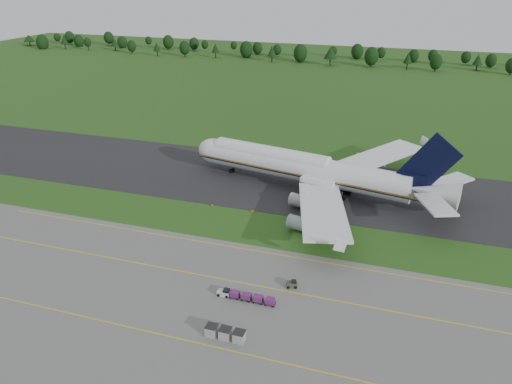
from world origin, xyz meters
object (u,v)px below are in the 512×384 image
(baggage_train, at_px, (245,296))
(edge_markers, at_px, (274,215))
(aircraft, at_px, (308,168))
(utility_cart, at_px, (292,285))
(uld_row, at_px, (225,333))

(baggage_train, relative_size, edge_markers, 0.33)
(aircraft, height_order, utility_cart, aircraft)
(utility_cart, xyz_separation_m, edge_markers, (-11.55, 27.49, -0.31))
(utility_cart, xyz_separation_m, uld_row, (-6.73, -17.14, 0.41))
(aircraft, relative_size, baggage_train, 6.83)
(aircraft, distance_m, edge_markers, 19.60)
(aircraft, xyz_separation_m, baggage_train, (0.19, -52.20, -5.20))
(baggage_train, height_order, uld_row, uld_row)
(utility_cart, distance_m, uld_row, 18.42)
(edge_markers, bearing_deg, baggage_train, -82.47)
(baggage_train, distance_m, edge_markers, 34.24)
(uld_row, xyz_separation_m, edge_markers, (-4.82, 44.63, -0.72))
(edge_markers, bearing_deg, aircraft, 76.75)
(aircraft, xyz_separation_m, edge_markers, (-4.30, -18.25, -5.70))
(edge_markers, bearing_deg, utility_cart, -67.21)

